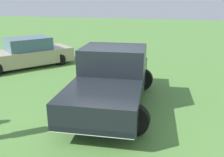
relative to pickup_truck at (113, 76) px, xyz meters
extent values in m
plane|color=#54843D|center=(-0.08, -0.59, -0.95)|extent=(80.00, 80.00, 0.00)
cylinder|color=black|center=(1.03, -1.64, -0.55)|extent=(0.81, 0.22, 0.81)
cylinder|color=black|center=(-0.60, -1.85, -0.55)|extent=(0.81, 0.22, 0.81)
cylinder|color=black|center=(0.63, 1.58, -0.55)|extent=(0.81, 0.22, 0.81)
cylinder|color=black|center=(-1.00, 1.38, -0.55)|extent=(0.81, 0.22, 0.81)
cube|color=black|center=(0.20, -1.64, -0.21)|extent=(2.17, 2.26, 0.64)
cube|color=black|center=(-0.02, 0.17, 0.17)|extent=(2.12, 1.85, 1.40)
cube|color=slate|center=(-0.02, 0.17, 0.61)|extent=(1.94, 1.59, 0.48)
cube|color=black|center=(-0.15, 1.18, -0.23)|extent=(2.22, 2.66, 0.60)
cube|color=silver|center=(0.32, -2.59, -0.47)|extent=(1.86, 0.35, 0.16)
cylinder|color=black|center=(-4.09, 3.96, -0.65)|extent=(0.60, 0.20, 0.60)
cylinder|color=black|center=(-5.28, 4.81, -0.65)|extent=(0.60, 0.20, 0.60)
cube|color=tan|center=(-5.58, 3.13, -0.45)|extent=(4.12, 4.79, 0.68)
cube|color=slate|center=(-5.44, 3.32, 0.19)|extent=(2.43, 2.55, 0.60)
camera|label=1|loc=(2.12, -6.89, 2.21)|focal=38.92mm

